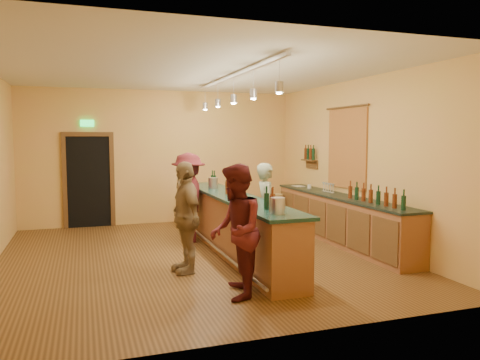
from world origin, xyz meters
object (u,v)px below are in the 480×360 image
object	(u,v)px
customer_a	(236,231)
tasting_bar	(234,220)
back_counter	(340,218)
customer_c	(189,197)
customer_b	(185,217)
bartender	(266,209)
bar_stool	(275,200)

from	to	relation	value
customer_a	tasting_bar	bearing A→B (deg)	179.47
back_counter	customer_c	distance (m)	3.02
tasting_bar	customer_c	size ratio (longest dim) A/B	2.87
customer_a	customer_b	xyz separation A→B (m)	(-0.38, 1.33, -0.01)
tasting_bar	bartender	size ratio (longest dim) A/B	3.14
customer_b	back_counter	bearing A→B (deg)	101.36
back_counter	bar_stool	xyz separation A→B (m)	(-0.52, 2.02, 0.12)
customer_a	customer_c	world-z (taller)	customer_c
customer_b	customer_c	bearing A→B (deg)	160.19
bartender	customer_c	xyz separation A→B (m)	(-1.10, 1.41, 0.08)
back_counter	customer_b	world-z (taller)	customer_b
bartender	bar_stool	size ratio (longest dim) A/B	2.17
back_counter	bartender	size ratio (longest dim) A/B	2.80
back_counter	customer_a	world-z (taller)	customer_a
tasting_bar	back_counter	bearing A→B (deg)	4.58
bar_stool	customer_a	bearing A→B (deg)	-118.78
back_counter	bar_stool	distance (m)	2.09
back_counter	tasting_bar	xyz separation A→B (m)	(-2.26, -0.18, 0.12)
tasting_bar	bar_stool	size ratio (longest dim) A/B	6.80
bartender	customer_c	size ratio (longest dim) A/B	0.91
tasting_bar	bartender	bearing A→B (deg)	-18.59
customer_a	bar_stool	size ratio (longest dim) A/B	2.32
bartender	customer_a	distance (m)	2.36
customer_a	customer_c	xyz separation A→B (m)	(0.13, 3.42, 0.02)
tasting_bar	bar_stool	world-z (taller)	tasting_bar
bartender	customer_a	world-z (taller)	customer_a
tasting_bar	customer_a	size ratio (longest dim) A/B	2.93
back_counter	customer_a	size ratio (longest dim) A/B	2.61
back_counter	tasting_bar	distance (m)	2.27
tasting_bar	bartender	world-z (taller)	bartender
customer_a	bar_stool	xyz separation A→B (m)	(2.42, 4.40, -0.26)
back_counter	bar_stool	world-z (taller)	back_counter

